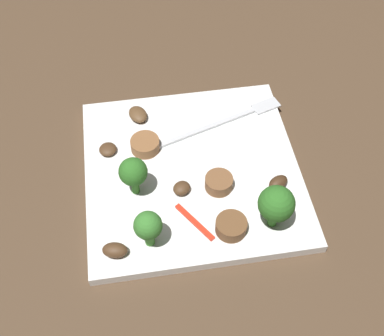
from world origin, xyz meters
TOP-DOWN VIEW (x-y plane):
  - ground_plane at (0.00, 0.00)m, footprint 1.40×1.40m
  - plate at (0.00, 0.00)m, footprint 0.25×0.25m
  - fork at (0.05, 0.07)m, footprint 0.18×0.07m
  - broccoli_floret_0 at (0.07, -0.09)m, footprint 0.04×0.04m
  - broccoli_floret_1 at (-0.06, -0.09)m, footprint 0.03×0.03m
  - broccoli_floret_2 at (-0.07, -0.02)m, footprint 0.03×0.03m
  - sausage_slice_0 at (0.03, -0.09)m, footprint 0.05×0.05m
  - sausage_slice_1 at (0.03, -0.03)m, footprint 0.04×0.04m
  - sausage_slice_2 at (-0.05, 0.04)m, footprint 0.05×0.05m
  - mushroom_0 at (-0.05, 0.09)m, footprint 0.03×0.04m
  - mushroom_1 at (-0.10, 0.04)m, footprint 0.02×0.02m
  - mushroom_2 at (-0.10, -0.10)m, footprint 0.03×0.02m
  - mushroom_3 at (-0.02, -0.03)m, footprint 0.03×0.03m
  - mushroom_4 at (0.09, -0.04)m, footprint 0.03×0.03m
  - pepper_strip_1 at (-0.01, -0.07)m, footprint 0.04×0.05m

SIDE VIEW (x-z plane):
  - ground_plane at x=0.00m, z-range 0.00..0.00m
  - plate at x=0.00m, z-range 0.00..0.01m
  - fork at x=0.05m, z-range 0.01..0.02m
  - pepper_strip_1 at x=-0.01m, z-range 0.01..0.02m
  - mushroom_1 at x=-0.10m, z-range 0.01..0.02m
  - mushroom_3 at x=-0.02m, z-range 0.01..0.02m
  - mushroom_0 at x=-0.05m, z-range 0.01..0.02m
  - mushroom_4 at x=0.09m, z-range 0.01..0.03m
  - mushroom_2 at x=-0.10m, z-range 0.01..0.03m
  - sausage_slice_2 at x=-0.05m, z-range 0.01..0.03m
  - sausage_slice_0 at x=0.03m, z-range 0.01..0.03m
  - sausage_slice_1 at x=0.03m, z-range 0.01..0.03m
  - broccoli_floret_1 at x=-0.06m, z-range 0.02..0.07m
  - broccoli_floret_2 at x=-0.07m, z-range 0.02..0.07m
  - broccoli_floret_0 at x=0.07m, z-range 0.02..0.08m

